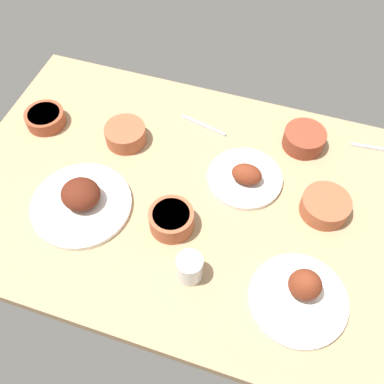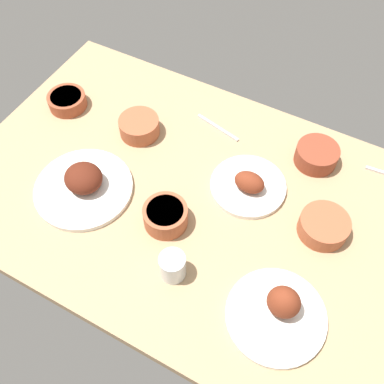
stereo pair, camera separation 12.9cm
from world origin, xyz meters
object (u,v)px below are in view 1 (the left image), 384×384
Objects in this scene: plate_near_viewer at (300,294)px; water_tumbler at (190,268)px; bowl_sauce at (171,219)px; plate_center_main at (245,177)px; spoon_loose at (381,149)px; plate_far_side at (81,201)px; bowl_cream at (125,134)px; fork_loose at (203,125)px; bowl_soup at (325,205)px; bowl_pasta at (304,138)px; bowl_potatoes at (45,118)px.

plate_near_viewer reaches higher than water_tumbler.
plate_near_viewer is 39.31cm from bowl_sauce.
bowl_sauce is at bearing 53.85° from plate_center_main.
water_tumbler is at bearing 79.61° from plate_center_main.
plate_center_main is 45.79cm from spoon_loose.
plate_far_side reaches higher than bowl_cream.
fork_loose and spoon_loose have the same top height.
water_tumbler is (-34.03, 37.90, 0.97)cm from bowl_cream.
bowl_sauce is (15.75, 21.56, 1.57)cm from plate_center_main.
bowl_sauce reaches higher than fork_loose.
plate_near_viewer reaches higher than spoon_loose.
spoon_loose is at bearing -116.17° from bowl_soup.
bowl_soup is at bearing -93.91° from plate_near_viewer.
plate_far_side reaches higher than spoon_loose.
bowl_pasta is at bearing -66.29° from bowl_soup.
water_tumbler reaches higher than plate_center_main.
bowl_pasta is (-56.79, -42.72, 0.68)cm from plate_far_side.
bowl_pasta is at bearing -143.05° from plate_far_side.
plate_center_main reaches higher than bowl_soup.
water_tumbler is (-9.49, 12.60, 0.67)cm from bowl_sauce.
water_tumbler is (6.26, 34.16, 2.23)cm from plate_center_main.
bowl_potatoes is 0.76× the size of fork_loose.
bowl_soup is at bearing 176.28° from bowl_potatoes.
plate_far_side is 27.04cm from bowl_sauce.
spoon_loose is (-80.95, -48.43, -2.09)cm from plate_far_side.
plate_far_side is 2.25× the size of bowl_cream.
plate_center_main is 1.80× the size of bowl_sauce.
bowl_cream is (-28.19, -1.19, 0.59)cm from bowl_potatoes.
plate_far_side is at bearing -7.43° from plate_near_viewer.
bowl_sauce reaches higher than bowl_potatoes.
spoon_loose is at bearing 20.74° from fork_loose.
plate_near_viewer is 1.82× the size of bowl_soup.
bowl_pasta reaches higher than bowl_soup.
bowl_pasta reaches higher than bowl_potatoes.
plate_center_main is at bearing 177.87° from bowl_potatoes.
plate_near_viewer is 1.92× the size of bowl_pasta.
plate_center_main is 1.35× the size of fork_loose.
bowl_soup is (-1.93, -28.24, 0.39)cm from plate_near_viewer.
plate_center_main is 24.05cm from bowl_pasta.
water_tumbler reaches higher than bowl_pasta.
plate_far_side is 65.49cm from plate_near_viewer.
bowl_cream is 64.84cm from bowl_soup.
bowl_pasta is (8.15, -51.18, 0.59)cm from plate_near_viewer.
fork_loose is 57.41cm from spoon_loose.
plate_near_viewer is 28.62cm from water_tumbler.
plate_far_side is 1.16× the size of plate_near_viewer.
plate_near_viewer is 1.94× the size of bowl_cream.
bowl_sauce reaches higher than bowl_pasta.
bowl_pasta is 57.36cm from water_tumbler.
bowl_cream and bowl_pasta have the same top height.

